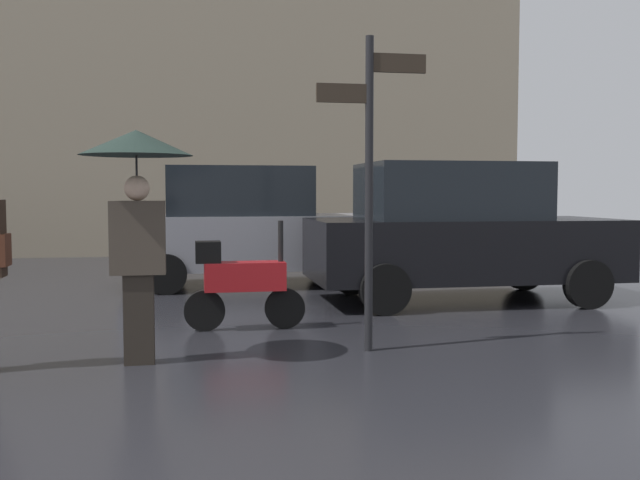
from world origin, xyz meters
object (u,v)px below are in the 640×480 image
object	(u,v)px
pedestrian_with_umbrella	(137,183)
parked_scooter	(241,281)
parked_car_left	(248,226)
parked_car_distant	(458,232)
street_signpost	(370,162)

from	to	relation	value
pedestrian_with_umbrella	parked_scooter	size ratio (longest dim) A/B	1.54
pedestrian_with_umbrella	parked_car_left	distance (m)	5.56
parked_car_left	parked_car_distant	size ratio (longest dim) A/B	0.98
parked_scooter	parked_car_left	xyz separation A→B (m)	(0.41, 3.87, 0.43)
pedestrian_with_umbrella	street_signpost	world-z (taller)	street_signpost
parked_scooter	parked_car_left	world-z (taller)	parked_car_left
parked_scooter	street_signpost	xyz separation A→B (m)	(1.16, -1.32, 1.29)
pedestrian_with_umbrella	parked_car_distant	bearing A→B (deg)	2.83
pedestrian_with_umbrella	parked_car_left	xyz separation A→B (m)	(1.44, 5.33, -0.66)
parked_scooter	street_signpost	distance (m)	2.18
parked_scooter	street_signpost	bearing A→B (deg)	-45.61
parked_car_distant	street_signpost	bearing A→B (deg)	-142.25
parked_scooter	parked_car_distant	distance (m)	3.61
pedestrian_with_umbrella	parked_scooter	distance (m)	2.09
parked_car_left	pedestrian_with_umbrella	bearing A→B (deg)	69.07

